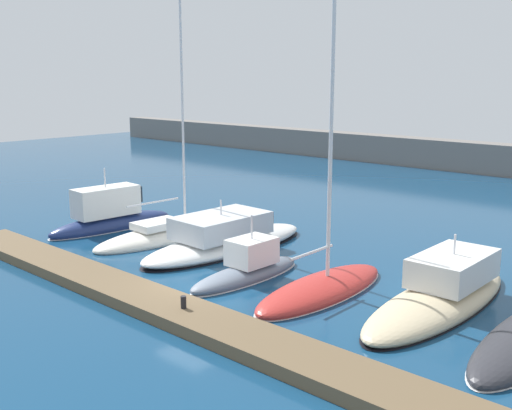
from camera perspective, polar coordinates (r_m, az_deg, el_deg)
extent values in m
plane|color=navy|center=(24.60, -5.62, -8.10)|extent=(120.00, 120.00, 0.00)
cube|color=brown|center=(23.28, -9.52, -8.82)|extent=(27.57, 2.10, 0.44)
ellipsoid|color=navy|center=(35.35, -13.14, -1.79)|extent=(2.37, 7.64, 1.18)
ellipsoid|color=silver|center=(35.40, -13.12, -2.10)|extent=(2.39, 7.72, 0.12)
cube|color=silver|center=(34.91, -13.69, 0.33)|extent=(1.72, 3.65, 1.59)
cube|color=black|center=(35.60, -11.64, 1.04)|extent=(1.39, 0.98, 0.89)
cylinder|color=silver|center=(34.67, -13.79, 2.46)|extent=(0.08, 0.08, 1.05)
ellipsoid|color=silver|center=(32.88, -8.12, -2.83)|extent=(3.05, 9.00, 1.08)
cylinder|color=silver|center=(32.56, -6.95, 14.08)|extent=(0.12, 0.12, 18.08)
cylinder|color=silver|center=(31.93, -9.49, 0.24)|extent=(0.20, 3.21, 0.09)
cube|color=silver|center=(32.33, -9.07, -1.79)|extent=(1.63, 2.51, 0.37)
ellipsoid|color=white|center=(30.42, -2.75, -3.61)|extent=(3.43, 10.10, 0.99)
ellipsoid|color=black|center=(30.49, -2.75, -4.05)|extent=(3.46, 10.20, 0.12)
cube|color=silver|center=(29.95, -3.23, -1.86)|extent=(2.81, 4.65, 1.04)
cube|color=black|center=(31.18, -0.70, -0.99)|extent=(2.45, 1.21, 0.58)
cylinder|color=silver|center=(29.75, -3.25, -0.21)|extent=(0.08, 0.08, 0.72)
ellipsoid|color=slate|center=(26.08, -0.92, -6.45)|extent=(1.64, 6.11, 0.80)
ellipsoid|color=silver|center=(26.13, -0.92, -6.79)|extent=(1.66, 6.17, 0.12)
cube|color=silver|center=(26.04, -0.39, -4.29)|extent=(1.43, 1.96, 1.10)
cube|color=black|center=(26.37, 0.39, -3.71)|extent=(1.28, 0.49, 0.62)
cylinder|color=silver|center=(25.77, -0.40, -2.03)|extent=(0.08, 0.08, 1.01)
ellipsoid|color=#B72D28|center=(24.60, 6.09, -7.76)|extent=(2.55, 7.62, 0.95)
ellipsoid|color=silver|center=(24.64, 6.09, -8.04)|extent=(2.57, 7.70, 0.12)
cylinder|color=silver|center=(23.51, 6.99, 8.57)|extent=(0.15, 0.15, 12.89)
cylinder|color=silver|center=(23.53, 5.19, -4.37)|extent=(0.17, 2.62, 0.11)
ellipsoid|color=beige|center=(24.00, 16.52, -8.61)|extent=(2.95, 9.88, 1.06)
ellipsoid|color=black|center=(24.06, 16.50, -8.98)|extent=(2.98, 9.98, 0.12)
cube|color=silver|center=(24.60, 17.75, -5.54)|extent=(2.23, 3.90, 1.08)
cube|color=black|center=(24.90, 18.14, -4.97)|extent=(1.96, 1.00, 0.61)
cylinder|color=silver|center=(24.35, 17.88, -3.47)|extent=(0.08, 0.08, 0.77)
cylinder|color=black|center=(21.85, -6.72, -8.90)|extent=(0.20, 0.20, 0.44)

